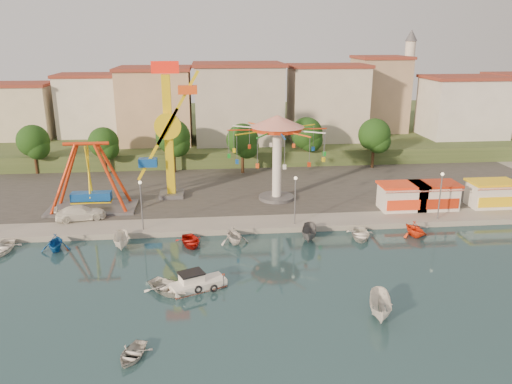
{
  "coord_description": "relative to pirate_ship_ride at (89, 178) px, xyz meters",
  "views": [
    {
      "loc": [
        -1.12,
        -36.41,
        19.88
      ],
      "look_at": [
        3.93,
        14.0,
        4.0
      ],
      "focal_mm": 35.0,
      "sensor_mm": 36.0,
      "label": 1
    }
  ],
  "objects": [
    {
      "name": "building_7",
      "position": [
        70.61,
        33.8,
        2.99
      ],
      "size": [
        11.59,
        10.93,
        8.76
      ],
      "primitive_type": "cube",
      "color": "beige",
      "rests_on": "hill_terrace"
    },
    {
      "name": "lamp_post_2",
      "position": [
        22.58,
        -6.9,
        -1.29
      ],
      "size": [
        0.14,
        0.14,
        5.0
      ],
      "primitive_type": "cylinder",
      "color": "#59595E",
      "rests_on": "quay_deck"
    },
    {
      "name": "moored_boat_6",
      "position": [
        28.86,
        -10.1,
        -3.99
      ],
      "size": [
        3.63,
        4.44,
        0.8
      ],
      "primitive_type": "imported",
      "rotation": [
        0.0,
        0.0,
        -0.25
      ],
      "color": "silver",
      "rests_on": "ground"
    },
    {
      "name": "pirate_ship_ride",
      "position": [
        0.0,
        0.0,
        0.0
      ],
      "size": [
        10.0,
        5.0,
        8.0
      ],
      "color": "#59595E",
      "rests_on": "quay_deck"
    },
    {
      "name": "tree_2",
      "position": [
        8.58,
        15.91,
        1.52
      ],
      "size": [
        5.02,
        5.02,
        7.85
      ],
      "color": "#382314",
      "rests_on": "quay_deck"
    },
    {
      "name": "moored_boat_0",
      "position": [
        -6.54,
        -10.1,
        -3.97
      ],
      "size": [
        3.15,
        4.25,
        0.85
      ],
      "primitive_type": "imported",
      "rotation": [
        0.0,
        0.0,
        -0.06
      ],
      "color": "white",
      "rests_on": "ground"
    },
    {
      "name": "tree_0",
      "position": [
        -11.42,
        17.07,
        1.08
      ],
      "size": [
        4.6,
        4.6,
        7.19
      ],
      "color": "#382314",
      "rests_on": "quay_deck"
    },
    {
      "name": "moored_boat_1",
      "position": [
        -1.41,
        -10.1,
        -3.57
      ],
      "size": [
        3.1,
        3.47,
        1.65
      ],
      "primitive_type": "imported",
      "rotation": [
        0.0,
        0.0,
        0.13
      ],
      "color": "#1253A3",
      "rests_on": "ground"
    },
    {
      "name": "booth_left",
      "position": [
        35.76,
        -3.42,
        -2.23
      ],
      "size": [
        5.4,
        3.78,
        3.08
      ],
      "color": "white",
      "rests_on": "quay_deck"
    },
    {
      "name": "building_3",
      "position": [
        20.19,
        28.9,
        3.2
      ],
      "size": [
        12.59,
        10.5,
        9.2
      ],
      "primitive_type": "cube",
      "color": "beige",
      "rests_on": "hill_terrace"
    },
    {
      "name": "lamp_post_3",
      "position": [
        38.58,
        -6.9,
        -1.29
      ],
      "size": [
        0.14,
        0.14,
        5.0
      ],
      "primitive_type": "cylinder",
      "color": "#59595E",
      "rests_on": "quay_deck"
    },
    {
      "name": "building_0",
      "position": [
        -18.79,
        26.16,
        4.54
      ],
      "size": [
        9.26,
        9.53,
        11.87
      ],
      "primitive_type": "cube",
      "color": "beige",
      "rests_on": "hill_terrace"
    },
    {
      "name": "tree_4",
      "position": [
        28.58,
        17.45,
        1.35
      ],
      "size": [
        4.86,
        4.86,
        7.6
      ],
      "color": "#382314",
      "rests_on": "quay_deck"
    },
    {
      "name": "quay_deck",
      "position": [
        14.58,
        42.1,
        -4.09
      ],
      "size": [
        200.0,
        100.0,
        0.6
      ],
      "primitive_type": "cube",
      "color": "#9E998E",
      "rests_on": "ground"
    },
    {
      "name": "tree_5",
      "position": [
        38.58,
        15.63,
        1.31
      ],
      "size": [
        4.83,
        4.83,
        7.54
      ],
      "color": "#382314",
      "rests_on": "quay_deck"
    },
    {
      "name": "building_4",
      "position": [
        33.65,
        32.3,
        3.22
      ],
      "size": [
        10.75,
        9.23,
        9.24
      ],
      "primitive_type": "cube",
      "color": "beige",
      "rests_on": "hill_terrace"
    },
    {
      "name": "moored_boat_4",
      "position": [
        15.89,
        -10.1,
        -3.54
      ],
      "size": [
        3.57,
        3.88,
        1.71
      ],
      "primitive_type": "imported",
      "rotation": [
        0.0,
        0.0,
        0.27
      ],
      "color": "silver",
      "rests_on": "ground"
    },
    {
      "name": "tree_3",
      "position": [
        18.58,
        14.46,
        1.16
      ],
      "size": [
        4.68,
        4.68,
        7.32
      ],
      "color": "#382314",
      "rests_on": "quay_deck"
    },
    {
      "name": "rowboat_b",
      "position": [
        8.25,
        -28.13,
        -4.09
      ],
      "size": [
        2.87,
        3.41,
        0.6
      ],
      "primitive_type": "imported",
      "rotation": [
        0.0,
        0.0,
        -0.31
      ],
      "color": "silver",
      "rests_on": "ground"
    },
    {
      "name": "building_6",
      "position": [
        58.73,
        28.87,
        4.78
      ],
      "size": [
        8.23,
        8.98,
        12.36
      ],
      "primitive_type": "cube",
      "color": "silver",
      "rests_on": "hill_terrace"
    },
    {
      "name": "moored_boat_5",
      "position": [
        23.54,
        -10.1,
        -3.64
      ],
      "size": [
        2.42,
        4.14,
        1.5
      ],
      "primitive_type": "imported",
      "rotation": [
        0.0,
        0.0,
        -0.26
      ],
      "color": "slate",
      "rests_on": "ground"
    },
    {
      "name": "ground",
      "position": [
        14.58,
        -19.9,
        -4.39
      ],
      "size": [
        200.0,
        200.0,
        0.0
      ],
      "primitive_type": "plane",
      "color": "#143238",
      "rests_on": "ground"
    },
    {
      "name": "building_2",
      "position": [
        6.4,
        32.06,
        4.22
      ],
      "size": [
        11.95,
        9.28,
        11.23
      ],
      "primitive_type": "cube",
      "color": "tan",
      "rests_on": "hill_terrace"
    },
    {
      "name": "wave_swinger",
      "position": [
        21.84,
        1.79,
        3.8
      ],
      "size": [
        11.6,
        11.6,
        10.4
      ],
      "color": "#59595E",
      "rests_on": "quay_deck"
    },
    {
      "name": "minaret",
      "position": [
        50.58,
        34.1,
        8.15
      ],
      "size": [
        2.8,
        2.8,
        18.0
      ],
      "color": "silver",
      "rests_on": "hill_terrace"
    },
    {
      "name": "building_5",
      "position": [
        46.95,
        30.43,
        4.21
      ],
      "size": [
        12.77,
        10.96,
        11.21
      ],
      "primitive_type": "cube",
      "color": "tan",
      "rests_on": "hill_terrace"
    },
    {
      "name": "moored_boat_2",
      "position": [
        4.86,
        -10.1,
        -3.67
      ],
      "size": [
        1.8,
        3.86,
        1.44
      ],
      "primitive_type": "imported",
      "rotation": [
        0.0,
        0.0,
        0.11
      ],
      "color": "silver",
      "rests_on": "ground"
    },
    {
      "name": "van",
      "position": [
        -0.57,
        -3.21,
        -3.03
      ],
      "size": [
        5.61,
        3.23,
        1.53
      ],
      "primitive_type": "imported",
      "rotation": [
        0.0,
        0.0,
        1.79
      ],
      "color": "white",
      "rests_on": "quay_deck"
    },
    {
      "name": "building_1",
      "position": [
        -6.75,
        31.48,
        2.92
      ],
      "size": [
        12.33,
        9.01,
        8.63
      ],
      "primitive_type": "cube",
      "color": "silver",
      "rests_on": "hill_terrace"
    },
    {
      "name": "asphalt_pad",
      "position": [
        14.58,
        10.1,
        -3.79
      ],
      "size": [
        90.0,
        28.0,
        0.01
      ],
      "primitive_type": "cube",
      "color": "#4C4944",
      "rests_on": "quay_deck"
    },
    {
      "name": "booth_right",
      "position": [
        46.61,
        -3.42,
        -2.23
      ],
      "size": [
        5.4,
        3.78,
        3.08
      ],
      "color": "white",
      "rests_on": "quay_deck"
    },
    {
      "name": "hill_terrace",
      "position": [
        14.58,
        47.1,
        -2.89
      ],
      "size": [
        200.0,
        60.0,
        3.0
      ],
      "primitive_type": "cube",
      "color": "#384C26",
      "rests_on": "ground"
    },
    {
      "name": "rowboat_a",
      "position": [
        10.0,
        -19.59,
        -3.98
      ],
      "size": [
        4.9,
        4.9,
        0.84
      ],
      "primitive_type": "imported",
      "rotation": [
        0.0,
        0.0,
        0.78
      ],
      "color": "silver",
      "rests_on": "ground"
    },
    {
      "name": "moored_boat_7",
      "position": [
        34.63,
        -10.1,
        -3.58
      ],
      "size": [
        3.33,
        3.64,
        1.62
      ],
      "primitive_type": "imported",
      "rotation": [
        0.0,
        0.0,
        0.24
      ],
      "color": "#FF4116",
      "rests_on": "ground"
    },
    {
      "name": "skiff",
      "position": [
        25.86,
        -24.87,
        -3.58
      ],
      "size": [
        2.66,
        4.48,
        1.63
      ],
      "primitive_type": "imported",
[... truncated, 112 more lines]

